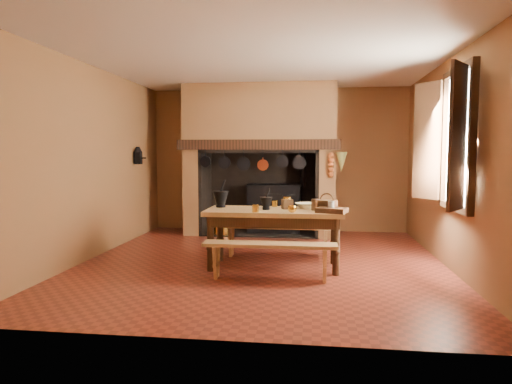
# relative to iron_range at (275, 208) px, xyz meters

# --- Properties ---
(floor) EXTENTS (5.50, 5.50, 0.00)m
(floor) POSITION_rel_iron_range_xyz_m (0.04, -2.45, -0.48)
(floor) COLOR maroon
(floor) RESTS_ON ground
(ceiling) EXTENTS (5.50, 5.50, 0.00)m
(ceiling) POSITION_rel_iron_range_xyz_m (0.04, -2.45, 2.32)
(ceiling) COLOR silver
(ceiling) RESTS_ON back_wall
(back_wall) EXTENTS (5.00, 0.02, 2.80)m
(back_wall) POSITION_rel_iron_range_xyz_m (0.04, 0.30, 0.92)
(back_wall) COLOR brown
(back_wall) RESTS_ON floor
(wall_left) EXTENTS (0.02, 5.50, 2.80)m
(wall_left) POSITION_rel_iron_range_xyz_m (-2.46, -2.45, 0.92)
(wall_left) COLOR brown
(wall_left) RESTS_ON floor
(wall_right) EXTENTS (0.02, 5.50, 2.80)m
(wall_right) POSITION_rel_iron_range_xyz_m (2.54, -2.45, 0.92)
(wall_right) COLOR brown
(wall_right) RESTS_ON floor
(wall_front) EXTENTS (5.00, 0.02, 2.80)m
(wall_front) POSITION_rel_iron_range_xyz_m (0.04, -5.20, 0.92)
(wall_front) COLOR brown
(wall_front) RESTS_ON floor
(chimney_breast) EXTENTS (2.95, 0.96, 2.80)m
(chimney_breast) POSITION_rel_iron_range_xyz_m (-0.26, -0.14, 1.33)
(chimney_breast) COLOR brown
(chimney_breast) RESTS_ON floor
(iron_range) EXTENTS (1.12, 0.55, 1.60)m
(iron_range) POSITION_rel_iron_range_xyz_m (0.00, 0.00, 0.00)
(iron_range) COLOR black
(iron_range) RESTS_ON floor
(hearth_pans) EXTENTS (0.51, 0.62, 0.20)m
(hearth_pans) POSITION_rel_iron_range_xyz_m (-1.01, -0.23, -0.39)
(hearth_pans) COLOR gold
(hearth_pans) RESTS_ON floor
(hanging_pans) EXTENTS (1.92, 0.29, 0.27)m
(hanging_pans) POSITION_rel_iron_range_xyz_m (-0.30, -0.64, 0.88)
(hanging_pans) COLOR black
(hanging_pans) RESTS_ON chimney_breast
(onion_string) EXTENTS (0.12, 0.10, 0.46)m
(onion_string) POSITION_rel_iron_range_xyz_m (1.04, -0.66, 0.85)
(onion_string) COLOR #B35721
(onion_string) RESTS_ON chimney_breast
(herb_bunch) EXTENTS (0.20, 0.20, 0.35)m
(herb_bunch) POSITION_rel_iron_range_xyz_m (1.22, -0.66, 0.90)
(herb_bunch) COLOR olive
(herb_bunch) RESTS_ON chimney_breast
(window) EXTENTS (0.39, 1.75, 1.76)m
(window) POSITION_rel_iron_range_xyz_m (2.39, -2.85, 1.22)
(window) COLOR white
(window) RESTS_ON wall_right
(wall_coffee_mill) EXTENTS (0.23, 0.16, 0.31)m
(wall_coffee_mill) POSITION_rel_iron_range_xyz_m (-2.38, -0.90, 1.03)
(wall_coffee_mill) COLOR black
(wall_coffee_mill) RESTS_ON wall_left
(work_table) EXTENTS (1.81, 0.80, 0.78)m
(work_table) POSITION_rel_iron_range_xyz_m (0.23, -2.73, 0.18)
(work_table) COLOR tan
(work_table) RESTS_ON floor
(bench_front) EXTENTS (1.61, 0.28, 0.45)m
(bench_front) POSITION_rel_iron_range_xyz_m (0.23, -3.36, -0.14)
(bench_front) COLOR tan
(bench_front) RESTS_ON floor
(bench_back) EXTENTS (1.71, 0.30, 0.48)m
(bench_back) POSITION_rel_iron_range_xyz_m (0.23, -2.13, -0.12)
(bench_back) COLOR tan
(bench_back) RESTS_ON floor
(mortar_large) EXTENTS (0.23, 0.23, 0.38)m
(mortar_large) POSITION_rel_iron_range_xyz_m (-0.53, -2.57, 0.43)
(mortar_large) COLOR black
(mortar_large) RESTS_ON work_table
(mortar_small) EXTENTS (0.17, 0.17, 0.29)m
(mortar_small) POSITION_rel_iron_range_xyz_m (0.13, -2.77, 0.39)
(mortar_small) COLOR black
(mortar_small) RESTS_ON work_table
(coffee_grinder) EXTENTS (0.19, 0.17, 0.21)m
(coffee_grinder) POSITION_rel_iron_range_xyz_m (0.40, -2.65, 0.38)
(coffee_grinder) COLOR #321C10
(coffee_grinder) RESTS_ON work_table
(brass_mug_a) EXTENTS (0.11, 0.11, 0.10)m
(brass_mug_a) POSITION_rel_iron_range_xyz_m (0.02, -3.05, 0.35)
(brass_mug_a) COLOR gold
(brass_mug_a) RESTS_ON work_table
(brass_mug_b) EXTENTS (0.10, 0.10, 0.09)m
(brass_mug_b) POSITION_rel_iron_range_xyz_m (0.21, -2.41, 0.34)
(brass_mug_b) COLOR gold
(brass_mug_b) RESTS_ON work_table
(mixing_bowl) EXTENTS (0.38, 0.38, 0.07)m
(mixing_bowl) POSITION_rel_iron_range_xyz_m (0.65, -2.50, 0.33)
(mixing_bowl) COLOR beige
(mixing_bowl) RESTS_ON work_table
(stoneware_crock) EXTENTS (0.15, 0.15, 0.15)m
(stoneware_crock) POSITION_rel_iron_range_xyz_m (0.78, -2.75, 0.37)
(stoneware_crock) COLOR #4F2F1D
(stoneware_crock) RESTS_ON work_table
(glass_jar) EXTENTS (0.08, 0.08, 0.14)m
(glass_jar) POSITION_rel_iron_range_xyz_m (0.97, -2.92, 0.37)
(glass_jar) COLOR beige
(glass_jar) RESTS_ON work_table
(wicker_basket) EXTENTS (0.29, 0.25, 0.23)m
(wicker_basket) POSITION_rel_iron_range_xyz_m (0.92, -2.76, 0.37)
(wicker_basket) COLOR #482F15
(wicker_basket) RESTS_ON work_table
(wooden_tray) EXTENTS (0.43, 0.36, 0.06)m
(wooden_tray) POSITION_rel_iron_range_xyz_m (0.98, -2.96, 0.33)
(wooden_tray) COLOR #321C10
(wooden_tray) RESTS_ON work_table
(brass_cup) EXTENTS (0.14, 0.14, 0.09)m
(brass_cup) POSITION_rel_iron_range_xyz_m (0.48, -3.01, 0.34)
(brass_cup) COLOR gold
(brass_cup) RESTS_ON work_table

